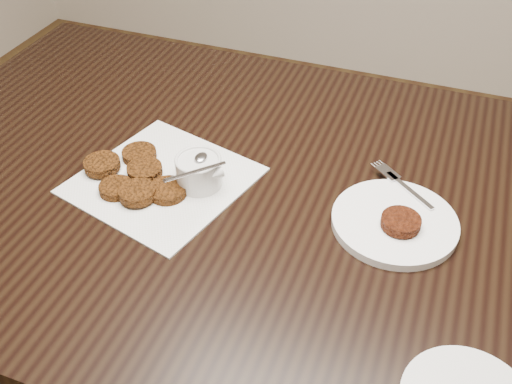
% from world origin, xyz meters
% --- Properties ---
extents(table, '(1.51, 0.97, 0.75)m').
position_xyz_m(table, '(-0.07, 0.12, 0.38)').
color(table, black).
rests_on(table, floor).
extents(napkin, '(0.35, 0.35, 0.00)m').
position_xyz_m(napkin, '(-0.24, 0.08, 0.75)').
color(napkin, white).
rests_on(napkin, table).
extents(sauce_ramekin, '(0.11, 0.11, 0.12)m').
position_xyz_m(sauce_ramekin, '(-0.17, 0.09, 0.81)').
color(sauce_ramekin, silver).
rests_on(sauce_ramekin, napkin).
extents(patty_cluster, '(0.29, 0.29, 0.02)m').
position_xyz_m(patty_cluster, '(-0.29, 0.06, 0.77)').
color(patty_cluster, '#6A320E').
rests_on(patty_cluster, napkin).
extents(plate_with_patty, '(0.30, 0.30, 0.03)m').
position_xyz_m(plate_with_patty, '(0.19, 0.11, 0.77)').
color(plate_with_patty, white).
rests_on(plate_with_patty, table).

